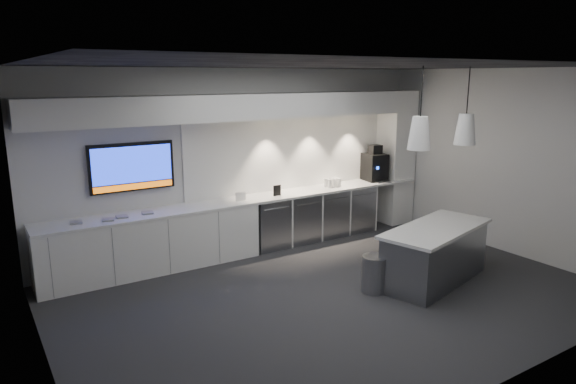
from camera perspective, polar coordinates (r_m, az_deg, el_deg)
floor at (r=7.08m, az=5.04°, el=-11.24°), size 7.00×7.00×0.00m
ceiling at (r=6.47m, az=5.58°, el=13.82°), size 7.00×7.00×0.00m
wall_back at (r=8.69m, az=-4.87°, el=3.63°), size 7.00×0.00×7.00m
wall_front at (r=4.95m, az=23.37°, el=-4.46°), size 7.00×0.00×7.00m
wall_left at (r=5.30m, az=-26.24°, el=-3.63°), size 0.00×7.00×7.00m
wall_right at (r=9.16m, az=22.91°, el=3.13°), size 0.00×7.00×7.00m
back_counter at (r=8.53m, az=-3.78°, el=-0.78°), size 6.80×0.65×0.04m
left_base_cabinets at (r=7.99m, az=-14.83°, el=-5.48°), size 3.30×0.63×0.86m
fridge_unit_a at (r=8.76m, az=-2.30°, el=-3.46°), size 0.60×0.61×0.85m
fridge_unit_b at (r=9.08m, az=1.14°, el=-2.87°), size 0.60×0.61×0.85m
fridge_unit_c at (r=9.44m, az=4.32°, el=-2.30°), size 0.60×0.61×0.85m
fridge_unit_d at (r=9.82m, az=7.27°, el=-1.77°), size 0.60×0.61×0.85m
backsplash at (r=9.27m, az=1.77°, el=4.56°), size 4.60×0.03×1.30m
soffit at (r=8.32m, az=-4.02°, el=9.48°), size 6.90×0.60×0.40m
column at (r=10.36m, az=11.84°, el=3.77°), size 0.55×0.55×2.60m
wall_tv at (r=7.93m, az=-16.94°, el=2.68°), size 1.25×0.07×0.72m
island at (r=7.63m, az=16.02°, el=-6.62°), size 2.04×1.27×0.81m
bin at (r=7.15m, az=9.62°, el=-8.93°), size 0.45×0.45×0.50m
coffee_machine at (r=10.01m, az=9.60°, el=2.87°), size 0.44×0.59×0.69m
sign_black at (r=8.64m, az=-1.23°, el=0.18°), size 0.14×0.02×0.18m
sign_white at (r=8.33m, az=-5.28°, el=-0.50°), size 0.18×0.03×0.14m
cup_cluster at (r=9.35m, az=4.98°, el=1.04°), size 0.29×0.18×0.16m
tray_a at (r=7.62m, az=-22.49°, el=-3.14°), size 0.18×0.18×0.02m
tray_b at (r=7.61m, az=-19.34°, el=-2.90°), size 0.20×0.20×0.02m
tray_c at (r=7.71m, az=-17.96°, el=-2.62°), size 0.18×0.18×0.02m
tray_d at (r=7.82m, az=-15.34°, el=-2.23°), size 0.19×0.19×0.02m
pendant_left at (r=6.92m, az=14.40°, el=6.38°), size 0.30×0.30×1.13m
pendant_right at (r=7.60m, az=19.11°, el=6.63°), size 0.30×0.30×1.13m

